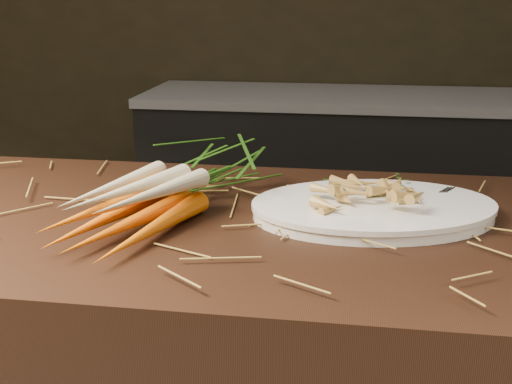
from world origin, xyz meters
TOP-DOWN VIEW (x-y plane):
  - back_counter at (0.30, 2.18)m, footprint 1.82×0.62m
  - straw_bedding at (0.00, 0.30)m, footprint 1.40×0.60m
  - root_veg_bunch at (0.05, 0.35)m, footprint 0.34×0.57m
  - serving_platter at (0.39, 0.34)m, footprint 0.48×0.37m
  - roasted_veg_heap at (0.39, 0.34)m, footprint 0.24×0.19m
  - serving_fork at (0.54, 0.36)m, footprint 0.09×0.15m

SIDE VIEW (x-z plane):
  - back_counter at x=0.30m, z-range 0.00..0.84m
  - straw_bedding at x=0.00m, z-range 0.90..0.92m
  - serving_platter at x=0.39m, z-range 0.90..0.92m
  - serving_fork at x=0.54m, z-range 0.92..0.93m
  - roasted_veg_heap at x=0.39m, z-range 0.92..0.97m
  - root_veg_bunch at x=0.05m, z-range 0.90..1.00m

